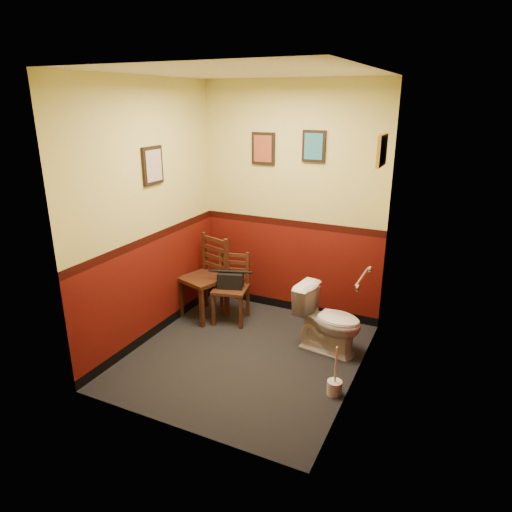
{
  "coord_description": "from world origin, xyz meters",
  "views": [
    {
      "loc": [
        1.84,
        -3.64,
        2.49
      ],
      "look_at": [
        0.0,
        0.25,
        1.0
      ],
      "focal_mm": 32.0,
      "sensor_mm": 36.0,
      "label": 1
    }
  ],
  "objects": [
    {
      "name": "floor",
      "position": [
        0.0,
        0.0,
        0.0
      ],
      "size": [
        2.2,
        2.4,
        0.0
      ],
      "primitive_type": "cube",
      "color": "black",
      "rests_on": "ground"
    },
    {
      "name": "ceiling",
      "position": [
        0.0,
        0.0,
        2.7
      ],
      "size": [
        2.2,
        2.4,
        0.0
      ],
      "primitive_type": "cube",
      "rotation": [
        3.14,
        0.0,
        0.0
      ],
      "color": "silver",
      "rests_on": "ground"
    },
    {
      "name": "wall_back",
      "position": [
        0.0,
        1.2,
        1.35
      ],
      "size": [
        2.2,
        0.0,
        2.7
      ],
      "primitive_type": "cube",
      "rotation": [
        1.57,
        0.0,
        0.0
      ],
      "color": "#500F09",
      "rests_on": "ground"
    },
    {
      "name": "wall_front",
      "position": [
        0.0,
        -1.2,
        1.35
      ],
      "size": [
        2.2,
        0.0,
        2.7
      ],
      "primitive_type": "cube",
      "rotation": [
        -1.57,
        0.0,
        0.0
      ],
      "color": "#500F09",
      "rests_on": "ground"
    },
    {
      "name": "wall_left",
      "position": [
        -1.1,
        0.0,
        1.35
      ],
      "size": [
        0.0,
        2.4,
        2.7
      ],
      "primitive_type": "cube",
      "rotation": [
        1.57,
        0.0,
        1.57
      ],
      "color": "#500F09",
      "rests_on": "ground"
    },
    {
      "name": "wall_right",
      "position": [
        1.1,
        0.0,
        1.35
      ],
      "size": [
        0.0,
        2.4,
        2.7
      ],
      "primitive_type": "cube",
      "rotation": [
        1.57,
        0.0,
        -1.57
      ],
      "color": "#500F09",
      "rests_on": "ground"
    },
    {
      "name": "grab_bar",
      "position": [
        1.07,
        0.25,
        0.95
      ],
      "size": [
        0.05,
        0.56,
        0.06
      ],
      "color": "silver",
      "rests_on": "wall_right"
    },
    {
      "name": "framed_print_back_a",
      "position": [
        -0.35,
        1.18,
        1.95
      ],
      "size": [
        0.28,
        0.04,
        0.36
      ],
      "color": "black",
      "rests_on": "wall_back"
    },
    {
      "name": "framed_print_back_b",
      "position": [
        0.25,
        1.18,
        2.0
      ],
      "size": [
        0.26,
        0.04,
        0.34
      ],
      "color": "black",
      "rests_on": "wall_back"
    },
    {
      "name": "framed_print_left",
      "position": [
        -1.08,
        0.1,
        1.85
      ],
      "size": [
        0.04,
        0.3,
        0.38
      ],
      "color": "black",
      "rests_on": "wall_left"
    },
    {
      "name": "framed_print_right",
      "position": [
        1.08,
        0.6,
        2.05
      ],
      "size": [
        0.04,
        0.34,
        0.28
      ],
      "color": "olive",
      "rests_on": "wall_right"
    },
    {
      "name": "toilet",
      "position": [
        0.72,
        0.47,
        0.34
      ],
      "size": [
        0.74,
        0.48,
        0.68
      ],
      "primitive_type": "imported",
      "rotation": [
        0.0,
        0.0,
        1.44
      ],
      "color": "white",
      "rests_on": "floor"
    },
    {
      "name": "toilet_brush",
      "position": [
        1.0,
        -0.24,
        0.08
      ],
      "size": [
        0.13,
        0.13,
        0.48
      ],
      "color": "silver",
      "rests_on": "floor"
    },
    {
      "name": "chair_left",
      "position": [
        -0.84,
        0.63,
        0.49
      ],
      "size": [
        0.57,
        0.57,
        0.97
      ],
      "rotation": [
        0.0,
        0.0,
        -0.32
      ],
      "color": "#4C2716",
      "rests_on": "floor"
    },
    {
      "name": "chair_right",
      "position": [
        -0.51,
        0.66,
        0.41
      ],
      "size": [
        0.45,
        0.45,
        0.81
      ],
      "rotation": [
        0.0,
        0.0,
        0.22
      ],
      "color": "#4C2716",
      "rests_on": "floor"
    },
    {
      "name": "handbag",
      "position": [
        -0.5,
        0.62,
        0.52
      ],
      "size": [
        0.32,
        0.23,
        0.21
      ],
      "rotation": [
        0.0,
        0.0,
        0.32
      ],
      "color": "black",
      "rests_on": "chair_right"
    },
    {
      "name": "tp_stack",
      "position": [
        0.4,
        0.97,
        0.12
      ],
      "size": [
        0.22,
        0.14,
        0.29
      ],
      "color": "silver",
      "rests_on": "floor"
    }
  ]
}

